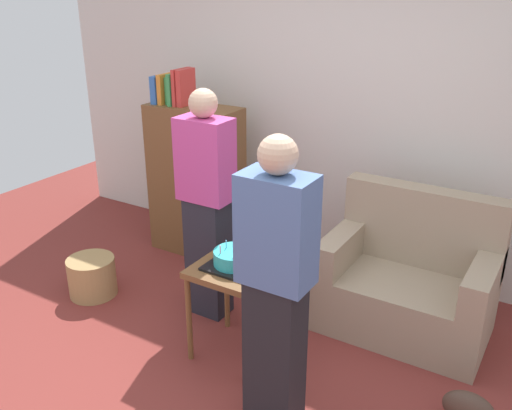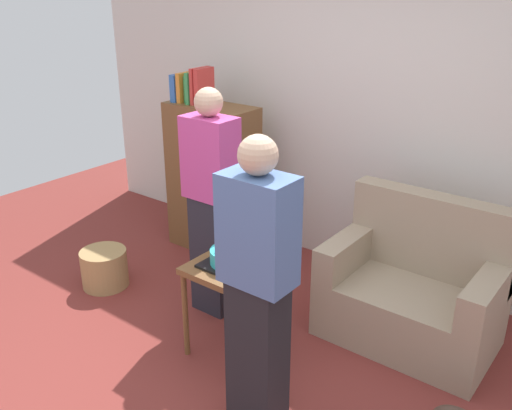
{
  "view_description": "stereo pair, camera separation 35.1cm",
  "coord_description": "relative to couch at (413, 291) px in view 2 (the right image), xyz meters",
  "views": [
    {
      "loc": [
        1.53,
        -2.07,
        2.28
      ],
      "look_at": [
        -0.16,
        0.7,
        0.95
      ],
      "focal_mm": 39.3,
      "sensor_mm": 36.0,
      "label": 1
    },
    {
      "loc": [
        1.82,
        -1.87,
        2.28
      ],
      "look_at": [
        -0.16,
        0.7,
        0.95
      ],
      "focal_mm": 39.3,
      "sensor_mm": 36.0,
      "label": 2
    }
  ],
  "objects": [
    {
      "name": "couch",
      "position": [
        0.0,
        0.0,
        0.0
      ],
      "size": [
        1.1,
        0.7,
        0.96
      ],
      "color": "gray",
      "rests_on": "ground_plane"
    },
    {
      "name": "birthday_cake",
      "position": [
        -0.85,
        -0.87,
        0.34
      ],
      "size": [
        0.32,
        0.32,
        0.17
      ],
      "color": "black",
      "rests_on": "side_table"
    },
    {
      "name": "person_holding_cake",
      "position": [
        -0.33,
        -1.28,
        0.49
      ],
      "size": [
        0.36,
        0.22,
        1.63
      ],
      "rotation": [
        0.0,
        0.0,
        2.85
      ],
      "color": "black",
      "rests_on": "ground_plane"
    },
    {
      "name": "wicker_basket",
      "position": [
        -2.18,
        -0.84,
        -0.19
      ],
      "size": [
        0.36,
        0.36,
        0.3
      ],
      "primitive_type": "cylinder",
      "color": "#A88451",
      "rests_on": "ground_plane"
    },
    {
      "name": "ground_plane",
      "position": [
        -0.69,
        -1.32,
        -0.34
      ],
      "size": [
        8.0,
        8.0,
        0.0
      ],
      "primitive_type": "plane",
      "color": "maroon"
    },
    {
      "name": "wall_back",
      "position": [
        -0.69,
        0.73,
        1.01
      ],
      "size": [
        6.0,
        0.1,
        2.7
      ],
      "primitive_type": "cube",
      "color": "silver",
      "rests_on": "ground_plane"
    },
    {
      "name": "side_table",
      "position": [
        -0.85,
        -0.87,
        0.19
      ],
      "size": [
        0.48,
        0.48,
        0.63
      ],
      "color": "brown",
      "rests_on": "ground_plane"
    },
    {
      "name": "person_blowing_candles",
      "position": [
        -1.28,
        -0.56,
        0.49
      ],
      "size": [
        0.36,
        0.22,
        1.63
      ],
      "rotation": [
        0.0,
        0.0,
        0.3
      ],
      "color": "#23232D",
      "rests_on": "ground_plane"
    },
    {
      "name": "bookshelf",
      "position": [
        -1.95,
        0.2,
        0.34
      ],
      "size": [
        0.8,
        0.36,
        1.59
      ],
      "color": "brown",
      "rests_on": "ground_plane"
    }
  ]
}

